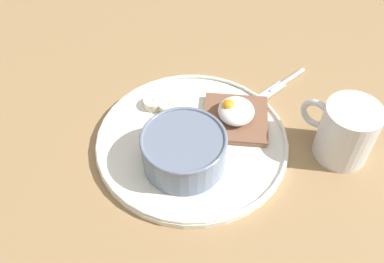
{
  "coord_description": "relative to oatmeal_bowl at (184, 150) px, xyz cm",
  "views": [
    {
      "loc": [
        -43.66,
        -3.24,
        54.76
      ],
      "look_at": [
        0.0,
        0.0,
        5.0
      ],
      "focal_mm": 40.0,
      "sensor_mm": 36.0,
      "label": 1
    }
  ],
  "objects": [
    {
      "name": "banana_slice_back",
      "position": [
        10.89,
        3.44,
        -2.17
      ],
      "size": [
        3.92,
        3.84,
        1.62
      ],
      "color": "#F3EBBD",
      "rests_on": "plate"
    },
    {
      "name": "plate",
      "position": [
        4.48,
        -0.88,
        -3.12
      ],
      "size": [
        30.51,
        30.51,
        1.6
      ],
      "color": "white",
      "rests_on": "ground_plane"
    },
    {
      "name": "banana_slice_left",
      "position": [
        9.94,
        1.09,
        -2.35
      ],
      "size": [
        3.7,
        3.63,
        1.31
      ],
      "color": "beige",
      "rests_on": "plate"
    },
    {
      "name": "poached_egg",
      "position": [
        8.98,
        -7.53,
        -0.35
      ],
      "size": [
        6.24,
        5.88,
        3.25
      ],
      "color": "white",
      "rests_on": "toast_slice"
    },
    {
      "name": "coffee_mug",
      "position": [
        4.8,
        -23.94,
        0.98
      ],
      "size": [
        8.89,
        10.9,
        9.56
      ],
      "color": "silver",
      "rests_on": "ground_plane"
    },
    {
      "name": "ground_plane",
      "position": [
        4.48,
        -0.88,
        -4.92
      ],
      "size": [
        120.0,
        120.0,
        2.0
      ],
      "primitive_type": "cube",
      "color": "#9A794F",
      "rests_on": "ground"
    },
    {
      "name": "banana_slice_right",
      "position": [
        7.91,
        3.92,
        -2.21
      ],
      "size": [
        4.11,
        4.06,
        1.64
      ],
      "color": "#F5E6C3",
      "rests_on": "plate"
    },
    {
      "name": "banana_slice_front",
      "position": [
        11.59,
        6.11,
        -2.2
      ],
      "size": [
        4.87,
        4.86,
        1.52
      ],
      "color": "#F2EBC3",
      "rests_on": "plate"
    },
    {
      "name": "toast_slice",
      "position": [
        8.96,
        -7.66,
        -2.27
      ],
      "size": [
        10.73,
        10.73,
        1.15
      ],
      "color": "brown",
      "rests_on": "plate"
    },
    {
      "name": "knife",
      "position": [
        19.2,
        -15.89,
        -3.52
      ],
      "size": [
        9.98,
        9.81,
        0.8
      ],
      "color": "silver",
      "rests_on": "ground_plane"
    },
    {
      "name": "oatmeal_bowl",
      "position": [
        0.0,
        0.0,
        0.0
      ],
      "size": [
        12.72,
        12.72,
        5.7
      ],
      "color": "slate",
      "rests_on": "plate"
    }
  ]
}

